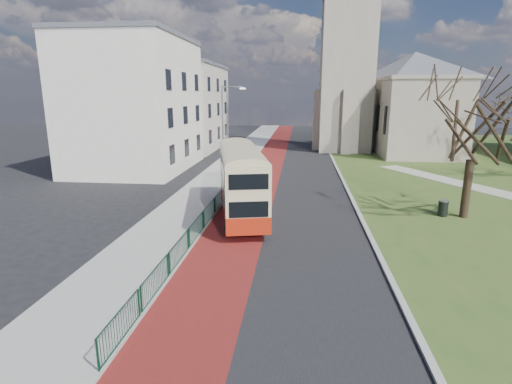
# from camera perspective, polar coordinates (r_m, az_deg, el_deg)

# --- Properties ---
(ground) EXTENTS (160.00, 160.00, 0.00)m
(ground) POSITION_cam_1_polar(r_m,az_deg,el_deg) (18.47, -1.34, -9.79)
(ground) COLOR black
(ground) RESTS_ON ground
(road_carriageway) EXTENTS (9.00, 120.00, 0.01)m
(road_carriageway) POSITION_cam_1_polar(r_m,az_deg,el_deg) (37.52, 4.99, 2.38)
(road_carriageway) COLOR black
(road_carriageway) RESTS_ON ground
(bus_lane) EXTENTS (3.40, 120.00, 0.01)m
(bus_lane) POSITION_cam_1_polar(r_m,az_deg,el_deg) (37.67, 0.88, 2.48)
(bus_lane) COLOR #591414
(bus_lane) RESTS_ON ground
(pavement_west) EXTENTS (4.00, 120.00, 0.12)m
(pavement_west) POSITION_cam_1_polar(r_m,az_deg,el_deg) (38.20, -4.81, 2.68)
(pavement_west) COLOR gray
(pavement_west) RESTS_ON ground
(kerb_west) EXTENTS (0.25, 120.00, 0.13)m
(kerb_west) POSITION_cam_1_polar(r_m,az_deg,el_deg) (37.87, -1.83, 2.63)
(kerb_west) COLOR #999993
(kerb_west) RESTS_ON ground
(kerb_east) EXTENTS (0.25, 80.00, 0.13)m
(kerb_east) POSITION_cam_1_polar(r_m,az_deg,el_deg) (39.65, 11.74, 2.85)
(kerb_east) COLOR #999993
(kerb_east) RESTS_ON ground
(pedestrian_railing) EXTENTS (0.07, 24.00, 1.12)m
(pedestrian_railing) POSITION_cam_1_polar(r_m,az_deg,el_deg) (22.49, -7.47, -4.03)
(pedestrian_railing) COLOR #0C3620
(pedestrian_railing) RESTS_ON ground
(gothic_church) EXTENTS (16.38, 18.00, 40.00)m
(gothic_church) POSITION_cam_1_polar(r_m,az_deg,el_deg) (56.03, 17.85, 19.05)
(gothic_church) COLOR gray
(gothic_church) RESTS_ON ground
(street_block_near) EXTENTS (10.30, 14.30, 13.00)m
(street_block_near) POSITION_cam_1_polar(r_m,az_deg,el_deg) (42.07, -16.85, 12.02)
(street_block_near) COLOR silver
(street_block_near) RESTS_ON ground
(street_block_far) EXTENTS (10.30, 16.30, 11.50)m
(street_block_far) POSITION_cam_1_polar(r_m,az_deg,el_deg) (57.17, -10.47, 11.93)
(street_block_far) COLOR #B8AF9C
(street_block_far) RESTS_ON ground
(streetlamp) EXTENTS (2.13, 0.18, 8.00)m
(streetlamp) POSITION_cam_1_polar(r_m,az_deg,el_deg) (35.51, -4.53, 9.23)
(streetlamp) COLOR gray
(streetlamp) RESTS_ON pavement_west
(bus) EXTENTS (4.44, 10.26, 4.18)m
(bus) POSITION_cam_1_polar(r_m,az_deg,el_deg) (24.49, -2.12, 1.99)
(bus) COLOR #A2220E
(bus) RESTS_ON ground
(winter_tree_near) EXTENTS (8.11, 8.11, 9.17)m
(winter_tree_near) POSITION_cam_1_polar(r_m,az_deg,el_deg) (26.75, 29.00, 9.95)
(winter_tree_near) COLOR black
(winter_tree_near) RESTS_ON grass_green
(litter_bin) EXTENTS (0.68, 0.68, 1.00)m
(litter_bin) POSITION_cam_1_polar(r_m,az_deg,el_deg) (27.29, 25.16, -2.08)
(litter_bin) COLOR black
(litter_bin) RESTS_ON grass_green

